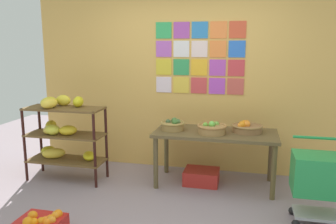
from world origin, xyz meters
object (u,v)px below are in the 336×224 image
fruit_basket_right (212,128)px  fruit_basket_back_left (247,127)px  fruit_basket_back_right (173,125)px  shopping_cart (321,177)px  display_table (215,138)px  produce_crate_under_table (201,177)px  banana_shelf_unit (61,132)px

fruit_basket_right → fruit_basket_back_left: fruit_basket_right is taller
fruit_basket_back_right → shopping_cart: size_ratio=0.37×
fruit_basket_right → shopping_cart: bearing=-29.6°
fruit_basket_back_right → fruit_basket_right: fruit_basket_right is taller
shopping_cart → fruit_basket_back_left: bearing=120.5°
fruit_basket_back_right → shopping_cart: 1.85m
fruit_basket_back_left → shopping_cart: size_ratio=0.46×
fruit_basket_back_right → display_table: bearing=3.1°
display_table → produce_crate_under_table: (-0.17, -0.00, -0.53)m
shopping_cart → banana_shelf_unit: bearing=159.4°
fruit_basket_back_right → fruit_basket_back_left: (0.93, 0.10, -0.01)m
banana_shelf_unit → fruit_basket_right: (1.99, 0.15, 0.12)m
banana_shelf_unit → display_table: 2.05m
display_table → fruit_basket_back_right: 0.57m
fruit_basket_right → produce_crate_under_table: fruit_basket_right is taller
display_table → shopping_cart: bearing=-33.9°
banana_shelf_unit → shopping_cart: size_ratio=1.32×
produce_crate_under_table → shopping_cart: 1.55m
banana_shelf_unit → display_table: bearing=6.9°
display_table → shopping_cart: shopping_cart is taller
banana_shelf_unit → produce_crate_under_table: size_ratio=2.53×
banana_shelf_unit → fruit_basket_back_right: (1.49, 0.22, 0.12)m
banana_shelf_unit → fruit_basket_back_right: bearing=8.3°
fruit_basket_right → produce_crate_under_table: size_ratio=0.82×
fruit_basket_back_right → fruit_basket_right: (0.51, -0.06, -0.00)m
display_table → fruit_basket_back_right: fruit_basket_back_right is taller
shopping_cart → fruit_basket_back_right: bearing=145.2°
display_table → fruit_basket_back_right: bearing=-176.9°
banana_shelf_unit → fruit_basket_back_right: banana_shelf_unit is taller
banana_shelf_unit → produce_crate_under_table: bearing=7.4°
fruit_basket_back_right → fruit_basket_back_left: size_ratio=0.80×
fruit_basket_back_right → produce_crate_under_table: (0.38, 0.03, -0.68)m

